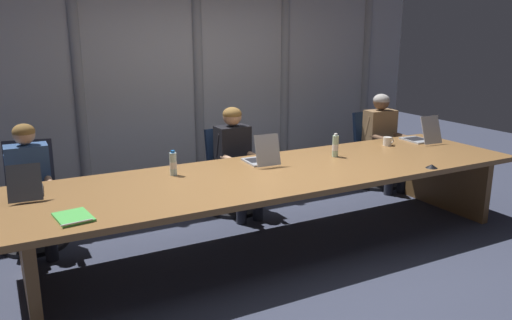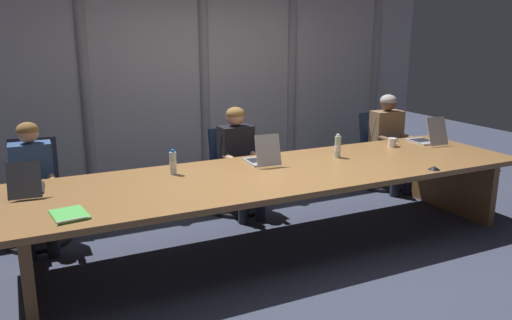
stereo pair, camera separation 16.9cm
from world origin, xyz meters
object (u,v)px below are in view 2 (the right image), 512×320
object	(u,v)px
conference_mic_left_side	(434,168)
office_chair_left_end	(36,205)
person_left_mid	(239,155)
person_center	(390,136)
laptop_left_end	(27,186)
water_bottle_secondary	(173,163)
laptop_left_mid	(262,158)
office_chair_center	(381,159)
coffee_mug_near	(392,142)
spiral_notepad	(69,215)
laptop_center	(427,138)
water_bottle_primary	(338,147)
office_chair_left_mid	(235,180)
person_left_end	(33,179)

from	to	relation	value
conference_mic_left_side	office_chair_left_end	bearing A→B (deg)	153.34
person_left_mid	person_center	world-z (taller)	person_center
laptop_left_end	water_bottle_secondary	world-z (taller)	laptop_left_end
laptop_left_mid	office_chair_center	world-z (taller)	laptop_left_mid
coffee_mug_near	spiral_notepad	size ratio (longest dim) A/B	0.42
laptop_center	person_center	size ratio (longest dim) A/B	0.38
water_bottle_primary	spiral_notepad	size ratio (longest dim) A/B	0.73
laptop_left_end	person_left_mid	world-z (taller)	person_left_mid
water_bottle_primary	water_bottle_secondary	world-z (taller)	water_bottle_primary
laptop_left_end	spiral_notepad	size ratio (longest dim) A/B	1.41
office_chair_center	conference_mic_left_side	bearing A→B (deg)	-30.00
laptop_left_end	conference_mic_left_side	xyz separation A→B (m)	(3.41, -0.89, -0.04)
person_center	spiral_notepad	size ratio (longest dim) A/B	3.62
laptop_left_end	coffee_mug_near	world-z (taller)	laptop_left_end
laptop_left_end	person_center	xyz separation A→B (m)	(4.18, 0.63, -0.09)
person_left_mid	spiral_notepad	bearing A→B (deg)	-56.84
laptop_left_mid	office_chair_left_mid	distance (m)	0.91
water_bottle_secondary	conference_mic_left_side	world-z (taller)	water_bottle_secondary
office_chair_left_end	office_chair_center	world-z (taller)	office_chair_left_end
laptop_left_end	person_left_end	xyz separation A→B (m)	(0.06, 0.63, -0.12)
water_bottle_primary	laptop_left_mid	bearing A→B (deg)	172.52
coffee_mug_near	person_left_mid	bearing A→B (deg)	159.46
laptop_left_end	water_bottle_secondary	size ratio (longest dim) A/B	2.07
laptop_left_mid	coffee_mug_near	size ratio (longest dim) A/B	2.93
laptop_center	office_chair_left_end	bearing A→B (deg)	82.78
laptop_left_mid	spiral_notepad	size ratio (longest dim) A/B	1.22
person_left_mid	spiral_notepad	xyz separation A→B (m)	(-1.87, -1.32, 0.06)
water_bottle_secondary	coffee_mug_near	bearing A→B (deg)	0.63
office_chair_center	person_center	world-z (taller)	person_center
laptop_left_mid	person_left_mid	size ratio (longest dim) A/B	0.34
person_left_mid	conference_mic_left_side	world-z (taller)	person_left_mid
laptop_center	office_chair_left_mid	world-z (taller)	laptop_center
person_center	coffee_mug_near	size ratio (longest dim) A/B	8.66
laptop_left_end	office_chair_left_mid	world-z (taller)	laptop_left_end
person_left_end	water_bottle_secondary	size ratio (longest dim) A/B	5.16
office_chair_center	person_left_end	xyz separation A→B (m)	(-4.13, -0.16, 0.31)
office_chair_left_mid	laptop_center	bearing A→B (deg)	65.18
laptop_left_mid	office_chair_left_end	size ratio (longest dim) A/B	0.42
laptop_left_mid	office_chair_center	bearing A→B (deg)	-66.68
laptop_center	coffee_mug_near	bearing A→B (deg)	89.14
person_left_end	water_bottle_secondary	xyz separation A→B (m)	(1.13, -0.62, 0.17)
office_chair_center	conference_mic_left_side	distance (m)	1.89
laptop_left_end	person_center	distance (m)	4.23
person_left_end	coffee_mug_near	bearing A→B (deg)	81.30
laptop_left_mid	person_left_end	distance (m)	2.12
coffee_mug_near	spiral_notepad	xyz separation A→B (m)	(-3.46, -0.73, -0.04)
person_left_mid	laptop_left_end	bearing A→B (deg)	-75.53
person_center	spiral_notepad	bearing A→B (deg)	-66.62
laptop_left_end	water_bottle_secondary	xyz separation A→B (m)	(1.20, 0.01, 0.05)
laptop_center	spiral_notepad	bearing A→B (deg)	103.62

